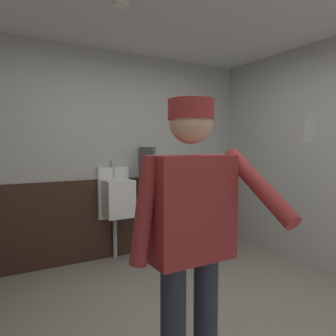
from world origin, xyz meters
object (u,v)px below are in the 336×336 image
(urinal_left, at_px, (117,198))
(cell_phone, at_px, (307,129))
(urinal_middle, at_px, (170,193))
(person, at_px, (191,223))

(urinal_left, xyz_separation_m, cell_phone, (-0.14, -2.71, 0.71))
(urinal_left, relative_size, urinal_middle, 1.00)
(urinal_middle, xyz_separation_m, person, (-1.16, -2.21, 0.21))
(urinal_left, xyz_separation_m, person, (-0.41, -2.21, 0.21))
(urinal_left, bearing_deg, urinal_middle, 0.00)
(urinal_middle, bearing_deg, urinal_left, 180.00)
(urinal_middle, distance_m, person, 2.51)
(urinal_left, height_order, cell_phone, cell_phone)
(urinal_middle, bearing_deg, cell_phone, -108.19)
(urinal_left, height_order, urinal_middle, same)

